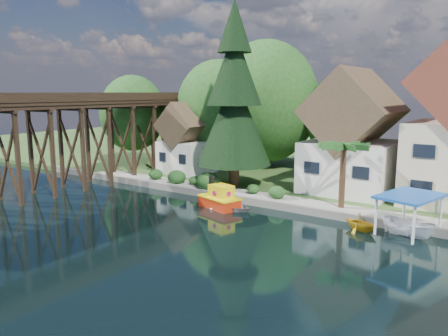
# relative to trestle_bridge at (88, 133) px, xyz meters

# --- Properties ---
(ground) EXTENTS (140.00, 140.00, 0.00)m
(ground) POSITION_rel_trestle_bridge_xyz_m (16.00, -5.17, -5.35)
(ground) COLOR black
(ground) RESTS_ON ground
(bank) EXTENTS (140.00, 52.00, 0.50)m
(bank) POSITION_rel_trestle_bridge_xyz_m (16.00, 28.83, -5.10)
(bank) COLOR #27471C
(bank) RESTS_ON ground
(seawall) EXTENTS (60.00, 0.40, 0.62)m
(seawall) POSITION_rel_trestle_bridge_xyz_m (20.00, 2.83, -5.04)
(seawall) COLOR slate
(seawall) RESTS_ON ground
(promenade) EXTENTS (50.00, 2.60, 0.06)m
(promenade) POSITION_rel_trestle_bridge_xyz_m (22.00, 4.13, -4.82)
(promenade) COLOR gray
(promenade) RESTS_ON bank
(trestle_bridge) EXTENTS (4.12, 44.18, 9.30)m
(trestle_bridge) POSITION_rel_trestle_bridge_xyz_m (0.00, 0.00, 0.00)
(trestle_bridge) COLOR black
(trestle_bridge) RESTS_ON ground
(house_left) EXTENTS (7.64, 8.64, 11.02)m
(house_left) POSITION_rel_trestle_bridge_xyz_m (23.00, 10.83, -0.21)
(house_left) COLOR white
(house_left) RESTS_ON bank
(shed) EXTENTS (5.09, 5.40, 7.85)m
(shed) POSITION_rel_trestle_bridge_xyz_m (5.00, 9.33, -1.52)
(shed) COLOR white
(shed) RESTS_ON bank
(bg_trees) EXTENTS (49.90, 13.30, 10.57)m
(bg_trees) POSITION_rel_trestle_bridge_xyz_m (17.00, 16.08, 1.94)
(bg_trees) COLOR #382314
(bg_trees) RESTS_ON bank
(shrubs) EXTENTS (15.76, 2.47, 1.70)m
(shrubs) POSITION_rel_trestle_bridge_xyz_m (11.40, 4.09, -4.12)
(shrubs) COLOR #193A15
(shrubs) RESTS_ON bank
(conifer) EXTENTS (6.96, 6.96, 17.13)m
(conifer) POSITION_rel_trestle_bridge_xyz_m (13.23, 6.30, 3.40)
(conifer) COLOR #382314
(conifer) RESTS_ON bank
(palm_tree) EXTENTS (4.18, 4.18, 5.36)m
(palm_tree) POSITION_rel_trestle_bridge_xyz_m (24.48, 4.38, -0.17)
(palm_tree) COLOR #382314
(palm_tree) RESTS_ON bank
(tugboat) EXTENTS (3.94, 2.84, 2.57)m
(tugboat) POSITION_rel_trestle_bridge_xyz_m (15.72, 0.51, -4.58)
(tugboat) COLOR red
(tugboat) RESTS_ON ground
(boat_white_a) EXTENTS (3.77, 2.81, 0.75)m
(boat_white_a) POSITION_rel_trestle_bridge_xyz_m (16.75, 0.67, -4.98)
(boat_white_a) COLOR silver
(boat_white_a) RESTS_ON ground
(boat_canopy) EXTENTS (3.95, 4.98, 2.84)m
(boat_canopy) POSITION_rel_trestle_bridge_xyz_m (29.96, 1.68, -4.13)
(boat_canopy) COLOR white
(boat_canopy) RESTS_ON ground
(boat_yellow) EXTENTS (3.07, 2.85, 1.32)m
(boat_yellow) POSITION_rel_trestle_bridge_xyz_m (27.03, 1.25, -4.69)
(boat_yellow) COLOR gold
(boat_yellow) RESTS_ON ground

